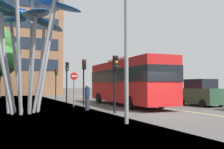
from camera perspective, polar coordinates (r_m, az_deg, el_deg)
name	(u,v)px	position (r m, az deg, el deg)	size (l,w,h in m)	color
ground	(156,116)	(14.96, 9.74, -9.01)	(120.00, 240.00, 0.10)	#54514F
red_bus	(127,80)	(21.15, 3.37, -1.21)	(3.22, 11.50, 3.84)	red
leaf_sculpture	(24,11)	(17.34, -18.85, 13.12)	(7.99, 8.78, 8.39)	#9EA0A5
traffic_light_kerb_near	(115,72)	(15.50, 0.72, 0.67)	(0.28, 0.42, 3.45)	black
traffic_light_kerb_far	(84,72)	(21.04, -6.22, 0.49)	(0.28, 0.42, 3.75)	black
traffic_light_island_mid	(67,73)	(24.60, -9.93, 0.24)	(0.28, 0.42, 3.83)	black
traffic_light_opposite	(56,77)	(31.08, -12.27, -0.54)	(0.28, 0.42, 3.60)	black
car_parked_mid	(201,93)	(22.12, 19.02, -3.96)	(2.06, 3.80, 2.16)	#2D5138
car_parked_far	(156,91)	(26.65, 9.82, -3.71)	(1.91, 3.81, 2.17)	silver
street_lamp	(133,21)	(11.92, 4.72, 11.71)	(1.55, 0.44, 7.16)	gray
pedestrian	(87,97)	(17.48, -5.50, -4.97)	(0.34, 0.34, 1.76)	#2D3342
no_entry_sign	(74,84)	(20.29, -8.42, -2.06)	(0.60, 0.12, 2.67)	gray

